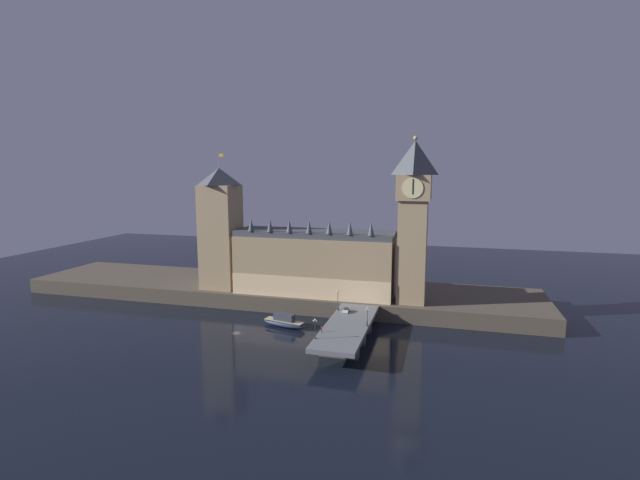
{
  "coord_description": "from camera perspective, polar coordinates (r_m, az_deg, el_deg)",
  "views": [
    {
      "loc": [
        70.12,
        -144.42,
        54.87
      ],
      "look_at": [
        25.44,
        20.0,
        29.14
      ],
      "focal_mm": 26.0,
      "sensor_mm": 36.0,
      "label": 1
    }
  ],
  "objects": [
    {
      "name": "bridge",
      "position": [
        151.11,
        3.36,
        -11.0
      ],
      "size": [
        13.83,
        46.0,
        6.09
      ],
      "color": "slate",
      "rests_on": "ground_plane"
    },
    {
      "name": "boat_upstream",
      "position": [
        166.39,
        -4.42,
        -10.05
      ],
      "size": [
        17.31,
        7.81,
        4.84
      ],
      "color": "#1E2842",
      "rests_on": "ground_plane"
    },
    {
      "name": "car_northbound_lead",
      "position": [
        162.82,
        3.25,
        -8.61
      ],
      "size": [
        2.09,
        3.95,
        1.45
      ],
      "color": "white",
      "rests_on": "bridge"
    },
    {
      "name": "pedestrian_far_rail",
      "position": [
        164.38,
        2.28,
        -8.35
      ],
      "size": [
        0.38,
        0.38,
        1.74
      ],
      "color": "black",
      "rests_on": "bridge"
    },
    {
      "name": "parliament_hall",
      "position": [
        184.46,
        -0.66,
        -2.73
      ],
      "size": [
        62.95,
        18.51,
        30.26
      ],
      "color": "tan",
      "rests_on": "embankment"
    },
    {
      "name": "pedestrian_mid_walk",
      "position": [
        150.4,
        5.78,
        -10.04
      ],
      "size": [
        0.38,
        0.38,
        1.61
      ],
      "color": "black",
      "rests_on": "bridge"
    },
    {
      "name": "street_lamp_near",
      "position": [
        137.2,
        -0.61,
        -10.56
      ],
      "size": [
        1.34,
        0.6,
        6.04
      ],
      "color": "#2D3333",
      "rests_on": "bridge"
    },
    {
      "name": "victoria_tower",
      "position": [
        196.31,
        -12.12,
        1.42
      ],
      "size": [
        14.42,
        14.42,
        55.73
      ],
      "color": "tan",
      "rests_on": "embankment"
    },
    {
      "name": "clock_tower",
      "position": [
        172.19,
        11.4,
        2.85
      ],
      "size": [
        12.51,
        12.62,
        60.94
      ],
      "color": "tan",
      "rests_on": "embankment"
    },
    {
      "name": "street_lamp_far",
      "position": [
        164.22,
        2.21,
        -7.06
      ],
      "size": [
        1.34,
        0.6,
        7.21
      ],
      "color": "#2D3333",
      "rests_on": "bridge"
    },
    {
      "name": "embankment",
      "position": [
        203.09,
        -5.56,
        -6.24
      ],
      "size": [
        220.0,
        42.0,
        6.06
      ],
      "color": "#4C4438",
      "rests_on": "ground_plane"
    },
    {
      "name": "street_lamp_mid",
      "position": [
        148.18,
        5.86,
        -9.12
      ],
      "size": [
        1.34,
        0.6,
        6.12
      ],
      "color": "#2D3333",
      "rests_on": "bridge"
    },
    {
      "name": "ground_plane",
      "position": [
        169.66,
        -10.29,
        -10.43
      ],
      "size": [
        400.0,
        400.0,
        0.0
      ],
      "primitive_type": "plane",
      "color": "black"
    },
    {
      "name": "pedestrian_near_rail",
      "position": [
        143.32,
        0.19,
        -10.9
      ],
      "size": [
        0.38,
        0.38,
        1.82
      ],
      "color": "black",
      "rests_on": "bridge"
    }
  ]
}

